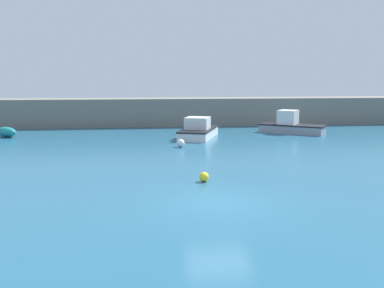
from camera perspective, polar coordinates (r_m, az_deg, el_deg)
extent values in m
cube|color=#235B7A|center=(16.46, 3.57, -8.18)|extent=(120.00, 120.00, 0.20)
cube|color=slate|center=(42.65, -2.92, 4.33)|extent=(51.77, 3.62, 2.68)
ellipsoid|color=teal|center=(37.21, -23.51, 1.48)|extent=(2.17, 1.93, 0.81)
cube|color=white|center=(33.89, 0.89, 1.40)|extent=(3.89, 5.78, 0.62)
cube|color=black|center=(33.84, 0.89, 2.02)|extent=(3.96, 5.89, 0.12)
cube|color=silver|center=(33.40, 0.75, 2.71)|extent=(2.27, 2.28, 1.03)
cube|color=gray|center=(37.56, 13.20, 1.91)|extent=(5.47, 4.70, 0.63)
cube|color=black|center=(37.52, 13.22, 2.49)|extent=(5.58, 4.79, 0.12)
cube|color=silver|center=(37.57, 12.66, 3.43)|extent=(2.18, 2.22, 1.31)
sphere|color=yellow|center=(19.60, 1.60, -4.40)|extent=(0.45, 0.45, 0.45)
sphere|color=white|center=(29.22, -1.52, 0.11)|extent=(0.54, 0.54, 0.54)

